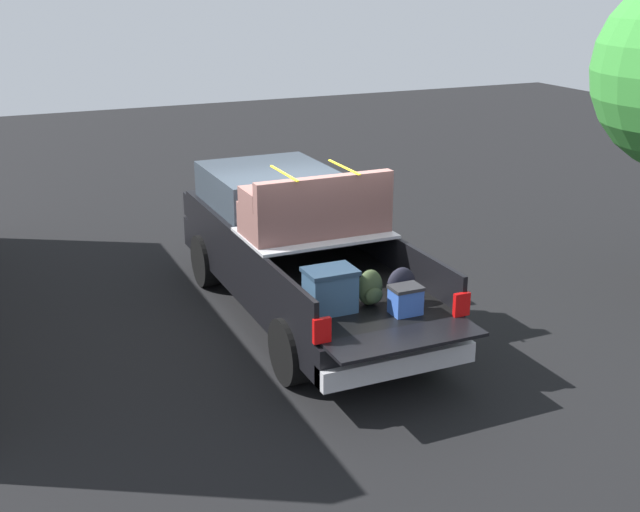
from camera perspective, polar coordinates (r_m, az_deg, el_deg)
ground_plane at (r=11.55m, az=-1.22°, el=-4.26°), size 40.00×40.00×0.00m
pickup_truck at (r=11.52m, az=-1.96°, el=0.80°), size 6.05×2.06×2.23m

